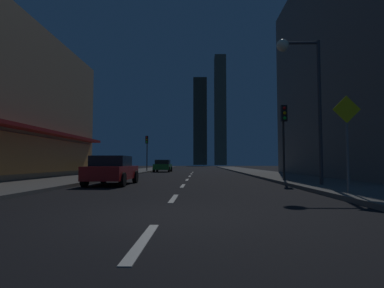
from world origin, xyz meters
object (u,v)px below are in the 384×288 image
Objects in this scene: fire_hydrant_far_left at (114,171)px; street_lamp_right at (301,75)px; traffic_light_near_right at (284,125)px; traffic_light_far_left at (147,145)px; car_parked_far at (163,166)px; pedestrian_crossing_sign at (347,135)px; car_parked_near at (112,170)px.

street_lamp_right reaches higher than fire_hydrant_far_left.
traffic_light_near_right is at bearing 87.94° from street_lamp_right.
traffic_light_far_left reaches higher than fire_hydrant_far_left.
car_parked_far is 1.34× the size of pedestrian_crossing_sign.
traffic_light_far_left is (-1.90, -0.28, 2.45)m from car_parked_far.
traffic_light_far_left is at bearing 115.45° from street_lamp_right.
street_lamp_right is at bearing 93.36° from pedestrian_crossing_sign.
pedestrian_crossing_sign is (9.20, -26.89, 1.28)m from car_parked_far.
traffic_light_far_left is at bearing 88.17° from fire_hydrant_far_left.
car_parked_far is at bearing 114.67° from traffic_light_near_right.
fire_hydrant_far_left is 18.26m from pedestrian_crossing_sign.
pedestrian_crossing_sign is (0.22, -3.75, -3.05)m from street_lamp_right.
pedestrian_crossing_sign reaches higher than car_parked_far.
street_lamp_right is at bearing -10.18° from car_parked_near.
car_parked_far is 21.94m from traffic_light_near_right.
pedestrian_crossing_sign is at bearing -89.19° from traffic_light_near_right.
car_parked_near reaches higher than fire_hydrant_far_left.
car_parked_near is 10.10m from street_lamp_right.
traffic_light_far_left is at bearing 112.64° from pedestrian_crossing_sign.
traffic_light_far_left is 28.86m from pedestrian_crossing_sign.
car_parked_near is 6.48× the size of fire_hydrant_far_left.
traffic_light_near_right reaches higher than car_parked_far.
car_parked_near is 10.73m from pedestrian_crossing_sign.
pedestrian_crossing_sign is at bearing -50.79° from fire_hydrant_far_left.
traffic_light_far_left is 1.33× the size of pedestrian_crossing_sign.
car_parked_far is 1.01× the size of traffic_light_near_right.
pedestrian_crossing_sign reaches higher than fire_hydrant_far_left.
fire_hydrant_far_left is 0.16× the size of traffic_light_far_left.
car_parked_near is 1.00× the size of car_parked_far.
car_parked_far is at bearing 79.81° from fire_hydrant_far_left.
car_parked_near and car_parked_far have the same top height.
pedestrian_crossing_sign is (9.20, -5.36, 1.28)m from car_parked_near.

